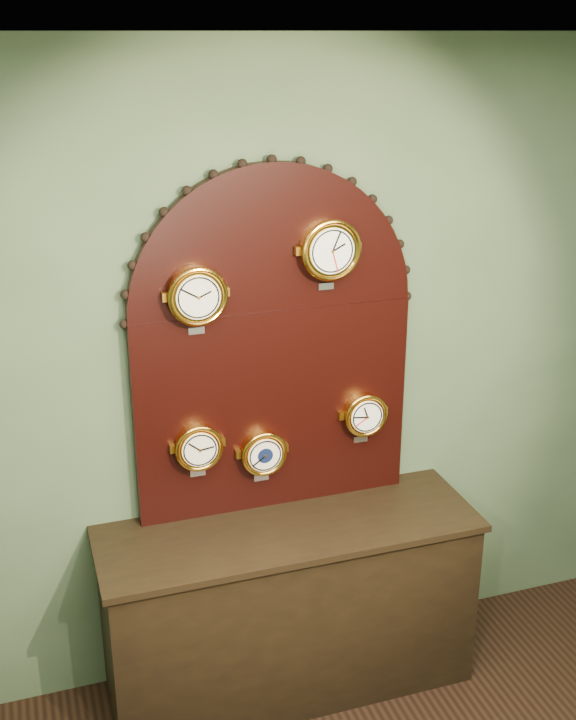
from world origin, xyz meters
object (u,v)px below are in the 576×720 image
object	(u,v)px
roman_clock	(197,295)
barometer	(263,452)
arabic_clock	(330,250)
display_board	(273,333)
tide_clock	(364,414)
hygrometer	(198,447)
shop_counter	(289,610)

from	to	relation	value
roman_clock	barometer	size ratio (longest dim) A/B	1.14
arabic_clock	barometer	distance (m)	0.91
display_board	barometer	world-z (taller)	display_board
barometer	tide_clock	world-z (taller)	tide_clock
display_board	arabic_clock	size ratio (longest dim) A/B	5.05
arabic_clock	hygrometer	xyz separation A→B (m)	(-0.57, 0.00, -0.79)
display_board	roman_clock	distance (m)	0.40
barometer	shop_counter	bearing A→B (deg)	-66.12
arabic_clock	shop_counter	bearing A→B (deg)	-145.20
display_board	hygrometer	size ratio (longest dim) A/B	5.99
roman_clock	arabic_clock	world-z (taller)	arabic_clock
shop_counter	tide_clock	bearing A→B (deg)	21.22
roman_clock	tide_clock	distance (m)	0.95
display_board	hygrometer	xyz separation A→B (m)	(-0.35, -0.07, -0.44)
arabic_clock	tide_clock	distance (m)	0.77
arabic_clock	barometer	world-z (taller)	arabic_clock
display_board	barometer	size ratio (longest dim) A/B	6.04
barometer	display_board	bearing A→B (deg)	44.15
hygrometer	barometer	bearing A→B (deg)	-0.02
shop_counter	barometer	distance (m)	0.74
roman_clock	hygrometer	bearing A→B (deg)	177.33
arabic_clock	barometer	xyz separation A→B (m)	(-0.29, 0.00, -0.86)
roman_clock	tide_clock	size ratio (longest dim) A/B	1.16
hygrometer	tide_clock	size ratio (longest dim) A/B	1.02
arabic_clock	tide_clock	bearing A→B (deg)	0.45
arabic_clock	tide_clock	size ratio (longest dim) A/B	1.21
arabic_clock	barometer	bearing A→B (deg)	179.78
roman_clock	tide_clock	bearing A→B (deg)	0.08
arabic_clock	hygrometer	distance (m)	0.98
tide_clock	roman_clock	bearing A→B (deg)	-179.92
shop_counter	arabic_clock	bearing A→B (deg)	34.80
shop_counter	arabic_clock	world-z (taller)	arabic_clock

